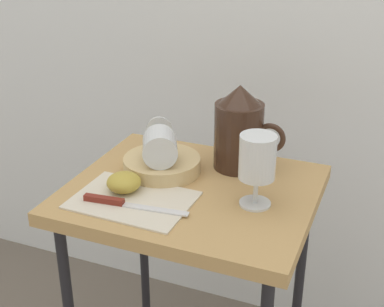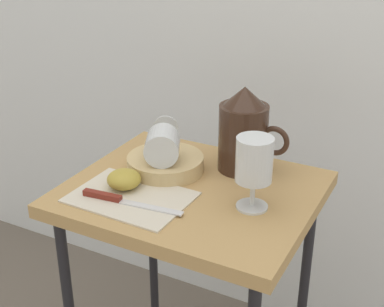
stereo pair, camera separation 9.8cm
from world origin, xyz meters
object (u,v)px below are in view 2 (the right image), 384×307
Objects in this scene: knife at (117,199)px; apple_half_left at (124,179)px; wine_glass_upright at (254,164)px; wine_glass_tipped_near at (163,145)px; basket_tray at (165,164)px; table at (192,218)px; pitcher at (244,137)px.

apple_half_left is at bearing 109.87° from knife.
wine_glass_tipped_near is at bearing 169.24° from wine_glass_upright.
apple_half_left is at bearing -105.72° from basket_tray.
table is 0.17m from apple_half_left.
pitcher is 0.32m from knife.
table is at bearing 172.69° from wine_glass_upright.
apple_half_left reaches higher than table.
apple_half_left is at bearing -131.65° from pitcher.
wine_glass_upright is (0.23, -0.06, 0.08)m from basket_tray.
pitcher is 1.30× the size of wine_glass_upright.
wine_glass_upright is 0.28m from knife.
basket_tray is 0.19m from pitcher.
wine_glass_tipped_near reaches higher than knife.
table is 0.19m from knife.
wine_glass_upright is (0.14, -0.02, 0.17)m from table.
wine_glass_tipped_near is 0.17m from knife.
wine_glass_upright is at bearing 23.79° from knife.
pitcher is at bearing 65.82° from table.
wine_glass_tipped_near is 0.12m from apple_half_left.
apple_half_left reaches higher than knife.
pitcher reaches higher than wine_glass_upright.
pitcher is at bearing 57.95° from knife.
apple_half_left is (-0.27, -0.05, -0.07)m from wine_glass_upright.
wine_glass_upright reaches higher than knife.
wine_glass_upright reaches higher than table.
knife is (-0.02, -0.15, -0.06)m from wine_glass_tipped_near.
basket_tray reaches higher than knife.
wine_glass_tipped_near is at bearing -143.43° from pitcher.
table is 3.09× the size of knife.
wine_glass_upright is at bearing -10.76° from wine_glass_tipped_near.
table is at bearing 30.54° from apple_half_left.
pitcher is at bearing 30.72° from basket_tray.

